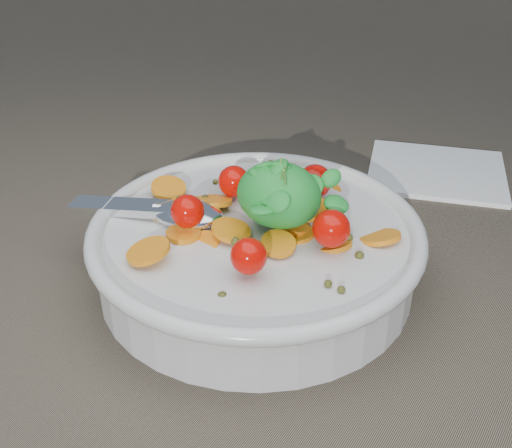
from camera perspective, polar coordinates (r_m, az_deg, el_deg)
The scene contains 3 objects.
ground at distance 0.56m, azimuth 0.42°, elevation -3.25°, with size 6.00×6.00×0.00m, color #706350.
bowl at distance 0.52m, azimuth 0.04°, elevation -2.08°, with size 0.29×0.27×0.11m.
napkin at distance 0.73m, azimuth 15.76°, elevation 4.51°, with size 0.14×0.13×0.01m, color white.
Camera 1 is at (0.24, -0.39, 0.32)m, focal length 45.00 mm.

